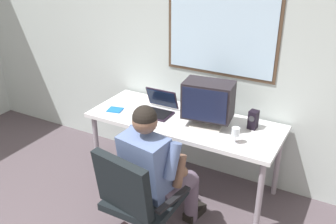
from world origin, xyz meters
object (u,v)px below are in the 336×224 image
(crt_monitor, at_px, (208,101))
(wine_glass, at_px, (236,132))
(cd_case, at_px, (115,110))
(desk_speaker, at_px, (253,120))
(office_chair, at_px, (136,195))
(desk, at_px, (184,126))
(laptop, at_px, (158,106))
(person_seated, at_px, (156,168))

(crt_monitor, relative_size, wine_glass, 3.33)
(wine_glass, height_order, cd_case, wine_glass)
(desk_speaker, bearing_deg, office_chair, -116.78)
(desk, xyz_separation_m, wine_glass, (0.58, -0.19, 0.16))
(crt_monitor, distance_m, wine_glass, 0.41)
(desk, distance_m, laptop, 0.33)
(crt_monitor, relative_size, desk_speaker, 2.74)
(person_seated, bearing_deg, office_chair, -98.43)
(laptop, distance_m, wine_glass, 0.91)
(laptop, distance_m, cd_case, 0.44)
(person_seated, bearing_deg, cd_case, 145.15)
(office_chair, relative_size, person_seated, 0.75)
(person_seated, distance_m, cd_case, 0.99)
(desk, xyz_separation_m, cd_case, (-0.70, -0.15, 0.07))
(laptop, xyz_separation_m, cd_case, (-0.40, -0.18, -0.05))
(crt_monitor, height_order, wine_glass, crt_monitor)
(desk, relative_size, desk_speaker, 10.74)
(office_chair, bearing_deg, laptop, 110.71)
(office_chair, relative_size, cd_case, 5.50)
(desk_speaker, relative_size, cd_case, 1.04)
(desk, distance_m, crt_monitor, 0.39)
(laptop, relative_size, wine_glass, 2.36)
(cd_case, bearing_deg, office_chair, -46.48)
(desk, relative_size, person_seated, 1.51)
(desk_speaker, distance_m, cd_case, 1.36)
(person_seated, distance_m, crt_monitor, 0.80)
(desk, xyz_separation_m, laptop, (-0.31, 0.03, 0.12))
(laptop, bearing_deg, office_chair, -69.29)
(office_chair, xyz_separation_m, wine_glass, (0.51, 0.77, 0.32))
(office_chair, height_order, person_seated, person_seated)
(person_seated, height_order, crt_monitor, person_seated)
(crt_monitor, height_order, laptop, crt_monitor)
(person_seated, relative_size, wine_glass, 8.62)
(desk, relative_size, crt_monitor, 3.92)
(office_chair, xyz_separation_m, cd_case, (-0.77, 0.81, 0.22))
(desk, distance_m, desk_speaker, 0.66)
(laptop, bearing_deg, cd_case, -155.67)
(crt_monitor, bearing_deg, cd_case, -171.10)
(crt_monitor, xyz_separation_m, cd_case, (-0.94, -0.15, -0.24))
(crt_monitor, bearing_deg, laptop, 176.65)
(wine_glass, bearing_deg, desk, 161.87)
(desk, distance_m, person_seated, 0.72)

